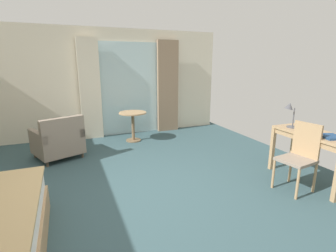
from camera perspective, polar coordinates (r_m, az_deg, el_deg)
name	(u,v)px	position (r m, az deg, el deg)	size (l,w,h in m)	color
ground	(125,200)	(3.66, -9.64, -16.24)	(6.96, 7.12, 0.10)	#334C51
wall_back	(93,84)	(6.46, -16.59, 9.14)	(6.56, 0.12, 2.61)	beige
balcony_glass_door	(130,89)	(6.54, -8.51, 8.24)	(1.53, 0.02, 2.29)	silver
curtain_panel_left	(90,90)	(6.28, -17.15, 7.85)	(0.48, 0.10, 2.36)	beige
curtain_panel_right	(168,87)	(6.74, -0.05, 8.83)	(0.56, 0.10, 2.36)	#897056
writing_desk	(315,140)	(4.38, 30.17, -2.66)	(0.54, 1.22, 0.77)	tan
desk_chair	(300,154)	(4.05, 27.65, -5.55)	(0.49, 0.47, 0.97)	gray
desk_lamp	(290,111)	(4.47, 25.86, 3.06)	(0.24, 0.20, 0.42)	#4C4C51
closed_book	(331,137)	(4.18, 32.89, -2.03)	(0.25, 0.27, 0.03)	navy
armchair_by_window	(58,141)	(5.24, -23.49, -3.18)	(1.01, 1.00, 0.84)	gray
round_cafe_table	(133,120)	(5.92, -7.94, 1.39)	(0.63, 0.63, 0.69)	tan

